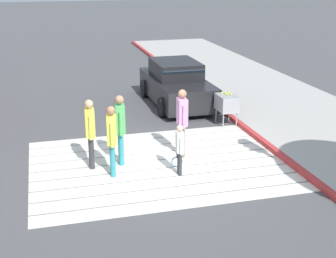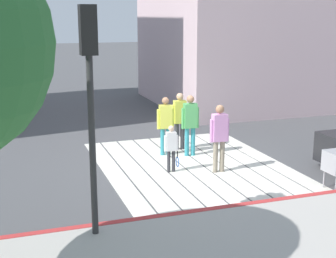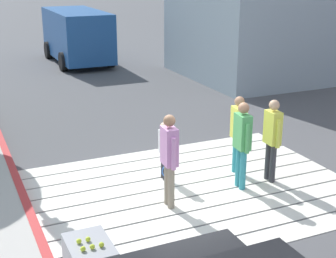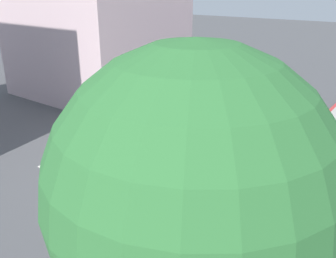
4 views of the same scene
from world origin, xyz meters
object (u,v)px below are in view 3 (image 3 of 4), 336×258
(pedestrian_adult_trailing, at_px, (169,154))
(pedestrian_adult_side, at_px, (242,139))
(van_down_street, at_px, (77,35))
(pedestrian_teen_behind, at_px, (272,135))
(pedestrian_child_with_racket, at_px, (164,148))
(pedestrian_adult_lead, at_px, (238,130))

(pedestrian_adult_trailing, bearing_deg, pedestrian_adult_side, 5.50)
(pedestrian_adult_trailing, relative_size, pedestrian_adult_side, 1.00)
(van_down_street, distance_m, pedestrian_teen_behind, 14.65)
(pedestrian_child_with_racket, bearing_deg, van_down_street, 82.93)
(van_down_street, height_order, pedestrian_teen_behind, van_down_street)
(pedestrian_adult_side, bearing_deg, pedestrian_child_with_racket, 140.93)
(pedestrian_adult_lead, xyz_separation_m, pedestrian_child_with_racket, (-1.57, 0.36, -0.30))
(pedestrian_adult_trailing, relative_size, pedestrian_child_with_racket, 1.43)
(van_down_street, relative_size, pedestrian_adult_trailing, 2.88)
(pedestrian_adult_side, distance_m, pedestrian_child_with_racket, 1.65)
(pedestrian_adult_lead, height_order, pedestrian_adult_side, pedestrian_adult_side)
(pedestrian_adult_lead, distance_m, pedestrian_child_with_racket, 1.64)
(van_down_street, xyz_separation_m, pedestrian_adult_lead, (-0.13, -14.03, -0.26))
(van_down_street, height_order, pedestrian_adult_trailing, van_down_street)
(van_down_street, height_order, pedestrian_child_with_racket, van_down_street)
(pedestrian_adult_trailing, height_order, pedestrian_teen_behind, pedestrian_adult_trailing)
(van_down_street, distance_m, pedestrian_adult_trailing, 15.00)
(pedestrian_adult_trailing, height_order, pedestrian_child_with_racket, pedestrian_adult_trailing)
(van_down_street, xyz_separation_m, pedestrian_child_with_racket, (-1.70, -13.67, -0.57))
(pedestrian_adult_lead, bearing_deg, pedestrian_adult_side, -115.76)
(pedestrian_child_with_racket, bearing_deg, pedestrian_adult_lead, -13.10)
(van_down_street, bearing_deg, pedestrian_adult_trailing, -98.08)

